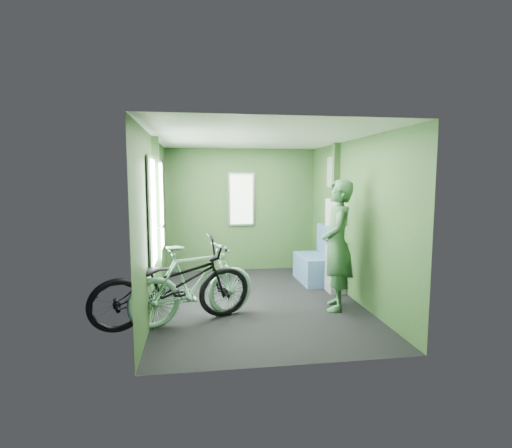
{
  "coord_description": "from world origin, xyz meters",
  "views": [
    {
      "loc": [
        -0.83,
        -5.49,
        1.76
      ],
      "look_at": [
        0.0,
        0.1,
        1.1
      ],
      "focal_mm": 28.0,
      "sensor_mm": 36.0,
      "label": 1
    }
  ],
  "objects": [
    {
      "name": "bench_seat",
      "position": [
        1.15,
        0.93,
        0.28
      ],
      "size": [
        0.52,
        0.91,
        0.95
      ],
      "rotation": [
        0.0,
        0.0,
        0.02
      ],
      "color": "#314968",
      "rests_on": "ground"
    },
    {
      "name": "bicycle_mint",
      "position": [
        -0.87,
        -0.71,
        0.0
      ],
      "size": [
        1.7,
        1.13,
        1.01
      ],
      "primitive_type": "imported",
      "rotation": [
        0.0,
        -0.08,
        1.98
      ],
      "color": "#80BB9E",
      "rests_on": "ground"
    },
    {
      "name": "passenger",
      "position": [
        1.0,
        -0.48,
        0.87
      ],
      "size": [
        0.58,
        0.76,
        1.73
      ],
      "rotation": [
        0.0,
        0.0,
        -1.86
      ],
      "color": "#315B36",
      "rests_on": "ground"
    },
    {
      "name": "bicycle_black",
      "position": [
        -1.12,
        -0.79,
        0.0
      ],
      "size": [
        2.09,
        1.36,
        1.11
      ],
      "primitive_type": "imported",
      "rotation": [
        0.0,
        -0.15,
        1.87
      ],
      "color": "black",
      "rests_on": "ground"
    },
    {
      "name": "room",
      "position": [
        -0.04,
        0.04,
        1.44
      ],
      "size": [
        4.0,
        4.02,
        2.31
      ],
      "color": "black",
      "rests_on": "ground"
    },
    {
      "name": "waste_box",
      "position": [
        1.26,
        0.28,
        0.4
      ],
      "size": [
        0.23,
        0.33,
        0.79
      ],
      "primitive_type": "cube",
      "color": "slate",
      "rests_on": "ground"
    }
  ]
}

